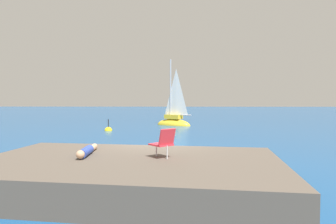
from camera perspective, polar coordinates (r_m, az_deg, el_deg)
name	(u,v)px	position (r m, az deg, el deg)	size (l,w,h in m)	color
ground_plane	(156,162)	(11.22, -2.23, -9.52)	(160.00, 160.00, 0.00)	navy
shore_ledge	(129,173)	(8.11, -7.41, -11.47)	(7.87, 4.74, 0.76)	brown
boulder_seaward	(194,164)	(10.89, 4.89, -9.90)	(1.20, 0.96, 0.66)	brown
boulder_inland	(220,167)	(10.61, 9.92, -10.27)	(1.25, 1.00, 0.69)	brown
sailboat_near	(174,121)	(26.50, 1.09, -1.81)	(3.46, 2.77, 6.41)	yellow
person_sunbather	(87,151)	(8.77, -15.16, -7.15)	(0.28, 1.76, 0.25)	#334CB2
beach_chair	(164,142)	(7.98, -0.82, -5.65)	(0.75, 0.76, 0.80)	#E03342
marker_buoy	(108,131)	(22.45, -11.27, -3.51)	(0.56, 0.56, 1.13)	yellow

